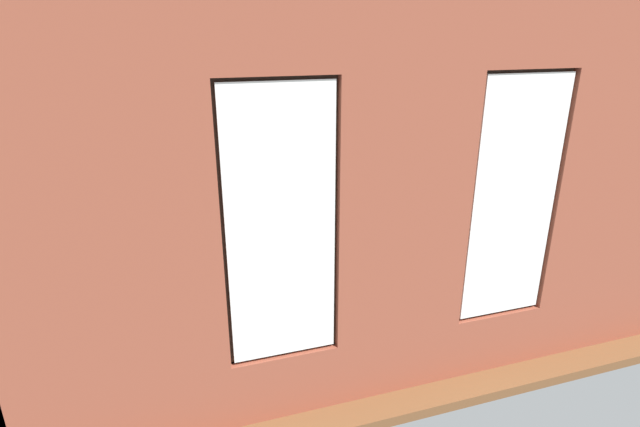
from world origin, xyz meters
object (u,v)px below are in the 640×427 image
(potted_plant_foreground_right, at_px, (118,197))
(potted_plant_by_left_couch, at_px, (410,205))
(coffee_table, at_px, (315,247))
(candle_jar, at_px, (325,242))
(tv_flatscreen, at_px, (85,228))
(cup_ceramic, at_px, (315,239))
(potted_plant_corner_near_left, at_px, (415,170))
(couch_left, at_px, (473,228))
(remote_gray, at_px, (286,249))
(table_plant_small, at_px, (300,233))
(potted_plant_beside_window_right, at_px, (132,355))
(potted_plant_between_couches, at_px, (419,277))
(couch_by_window, at_px, (300,331))
(media_console, at_px, (92,269))
(remote_black, at_px, (340,235))

(potted_plant_foreground_right, bearing_deg, potted_plant_by_left_couch, 169.94)
(coffee_table, xyz_separation_m, candle_jar, (-0.11, 0.11, 0.10))
(candle_jar, height_order, tv_flatscreen, tv_flatscreen)
(cup_ceramic, relative_size, potted_plant_corner_near_left, 0.07)
(couch_left, distance_m, remote_gray, 2.98)
(table_plant_small, bearing_deg, tv_flatscreen, -9.35)
(coffee_table, relative_size, potted_plant_beside_window_right, 1.27)
(remote_gray, relative_size, potted_plant_corner_near_left, 0.11)
(potted_plant_beside_window_right, xyz_separation_m, potted_plant_between_couches, (-2.89, -0.15, 0.24))
(cup_ceramic, distance_m, candle_jar, 0.15)
(couch_by_window, distance_m, media_console, 3.17)
(couch_left, distance_m, cup_ceramic, 2.54)
(couch_left, height_order, remote_black, couch_left)
(remote_black, bearing_deg, table_plant_small, -44.09)
(remote_black, distance_m, potted_plant_by_left_couch, 2.12)
(media_console, height_order, potted_plant_between_couches, potted_plant_between_couches)
(couch_left, xyz_separation_m, potted_plant_between_couches, (1.92, 1.79, 0.37))
(candle_jar, relative_size, potted_plant_corner_near_left, 0.06)
(potted_plant_foreground_right, bearing_deg, table_plant_small, 138.80)
(potted_plant_by_left_couch, bearing_deg, potted_plant_foreground_right, -10.06)
(media_console, bearing_deg, potted_plant_by_left_couch, -170.71)
(couch_left, relative_size, coffee_table, 1.20)
(coffee_table, height_order, potted_plant_by_left_couch, potted_plant_by_left_couch)
(table_plant_small, height_order, media_console, table_plant_small)
(media_console, distance_m, potted_plant_between_couches, 4.18)
(remote_black, bearing_deg, cup_ceramic, -30.55)
(remote_black, xyz_separation_m, potted_plant_by_left_couch, (-1.73, -1.22, -0.14))
(remote_gray, distance_m, potted_plant_foreground_right, 3.14)
(coffee_table, bearing_deg, media_console, -10.42)
(potted_plant_by_left_couch, distance_m, potted_plant_corner_near_left, 1.09)
(potted_plant_between_couches, bearing_deg, couch_by_window, 2.15)
(potted_plant_corner_near_left, bearing_deg, couch_by_window, 49.69)
(remote_black, distance_m, tv_flatscreen, 3.32)
(remote_gray, bearing_deg, table_plant_small, -16.62)
(couch_by_window, height_order, tv_flatscreen, tv_flatscreen)
(coffee_table, bearing_deg, remote_black, -163.03)
(media_console, bearing_deg, table_plant_small, 170.70)
(potted_plant_foreground_right, bearing_deg, couch_by_window, 115.05)
(cup_ceramic, relative_size, media_console, 0.09)
(coffee_table, distance_m, potted_plant_foreground_right, 3.39)
(potted_plant_foreground_right, bearing_deg, potted_plant_between_couches, 129.05)
(coffee_table, bearing_deg, potted_plant_between_couches, 109.27)
(table_plant_small, distance_m, potted_plant_between_couches, 2.00)
(potted_plant_corner_near_left, bearing_deg, remote_black, 42.54)
(candle_jar, height_order, potted_plant_beside_window_right, potted_plant_beside_window_right)
(potted_plant_between_couches, bearing_deg, cup_ceramic, -70.73)
(potted_plant_between_couches, bearing_deg, potted_plant_foreground_right, -50.95)
(couch_left, relative_size, media_console, 1.44)
(remote_black, bearing_deg, potted_plant_by_left_couch, 167.74)
(couch_left, bearing_deg, tv_flatscreen, -98.40)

